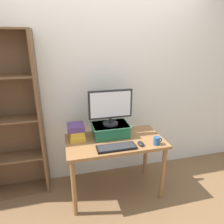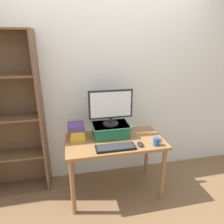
{
  "view_description": "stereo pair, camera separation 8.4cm",
  "coord_description": "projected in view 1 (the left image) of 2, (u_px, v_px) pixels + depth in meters",
  "views": [
    {
      "loc": [
        -0.55,
        -1.99,
        1.79
      ],
      "look_at": [
        -0.02,
        0.05,
        1.04
      ],
      "focal_mm": 32.0,
      "sensor_mm": 36.0,
      "label": 1
    },
    {
      "loc": [
        -0.47,
        -2.01,
        1.79
      ],
      "look_at": [
        -0.02,
        0.05,
        1.04
      ],
      "focal_mm": 32.0,
      "sensor_mm": 36.0,
      "label": 2
    }
  ],
  "objects": [
    {
      "name": "ground_plane",
      "position": [
        115.0,
        190.0,
        2.54
      ],
      "size": [
        12.0,
        12.0,
        0.0
      ],
      "primitive_type": "plane",
      "color": "brown"
    },
    {
      "name": "back_wall",
      "position": [
        105.0,
        82.0,
        2.55
      ],
      "size": [
        7.0,
        0.08,
        2.6
      ],
      "color": "silver",
      "rests_on": "ground_plane"
    },
    {
      "name": "desk",
      "position": [
        115.0,
        147.0,
        2.34
      ],
      "size": [
        1.12,
        0.61,
        0.72
      ],
      "color": "olive",
      "rests_on": "ground_plane"
    },
    {
      "name": "bookshelf_unit",
      "position": [
        3.0,
        119.0,
        2.24
      ],
      "size": [
        0.79,
        0.28,
        1.92
      ],
      "color": "brown",
      "rests_on": "ground_plane"
    },
    {
      "name": "riser_box",
      "position": [
        110.0,
        129.0,
        2.39
      ],
      "size": [
        0.44,
        0.31,
        0.15
      ],
      "color": "#1E6642",
      "rests_on": "desk"
    },
    {
      "name": "computer_monitor",
      "position": [
        110.0,
        106.0,
        2.29
      ],
      "size": [
        0.51,
        0.18,
        0.42
      ],
      "color": "black",
      "rests_on": "riser_box"
    },
    {
      "name": "keyboard",
      "position": [
        116.0,
        147.0,
        2.12
      ],
      "size": [
        0.42,
        0.16,
        0.02
      ],
      "color": "black",
      "rests_on": "desk"
    },
    {
      "name": "computer_mouse",
      "position": [
        141.0,
        144.0,
        2.18
      ],
      "size": [
        0.06,
        0.1,
        0.04
      ],
      "color": "black",
      "rests_on": "desk"
    },
    {
      "name": "book_stack",
      "position": [
        77.0,
        132.0,
        2.31
      ],
      "size": [
        0.19,
        0.26,
        0.18
      ],
      "color": "gold",
      "rests_on": "desk"
    },
    {
      "name": "coffee_mug",
      "position": [
        157.0,
        141.0,
        2.19
      ],
      "size": [
        0.1,
        0.07,
        0.09
      ],
      "color": "#234C84",
      "rests_on": "desk"
    }
  ]
}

